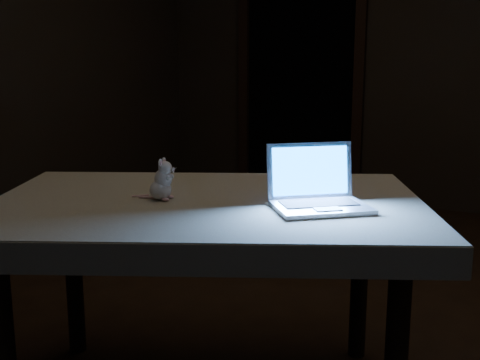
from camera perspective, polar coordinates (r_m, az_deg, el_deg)
The scene contains 7 objects.
floor at distance 2.45m, azimuth 8.27°, elevation -15.69°, with size 5.00×5.00×0.00m, color black.
back_wall at distance 4.63m, azimuth 18.97°, elevation 13.24°, with size 4.50×0.04×2.60m, color black.
doorway at distance 4.90m, azimuth 5.74°, elevation 10.91°, with size 1.06×0.36×2.13m, color black, non-canonical shape.
table at distance 1.99m, azimuth -3.06°, elevation -11.54°, with size 1.26×0.81×0.67m, color black, non-canonical shape.
tablecloth at distance 1.86m, azimuth -1.15°, elevation -3.27°, with size 1.34×0.89×0.08m, color beige, non-canonical shape.
laptop at distance 1.75m, azimuth 7.78°, elevation 0.10°, with size 0.27×0.24×0.18m, color silver, non-canonical shape.
plush_mouse at distance 1.88m, azimuth -7.57°, elevation 0.07°, with size 0.10×0.10×0.13m, color white, non-canonical shape.
Camera 1 is at (0.67, -2.07, 1.11)m, focal length 45.00 mm.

